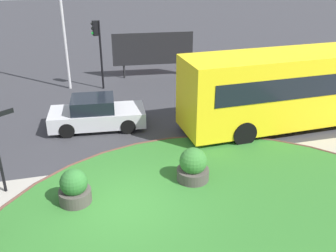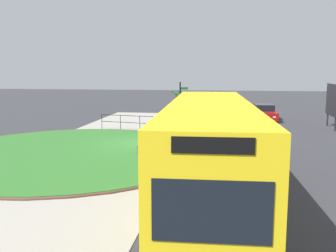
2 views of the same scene
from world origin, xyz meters
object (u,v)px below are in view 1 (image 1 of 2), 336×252
Objects in this scene: planter_near_signpost at (75,189)px; lamppost_tall at (61,2)px; car_near_lane at (96,114)px; planter_kerbside at (193,167)px; billboard_left at (153,49)px; traffic_light_near at (97,40)px; bus_yellow at (310,86)px.

lamppost_tall is at bearing 89.48° from planter_near_signpost.
planter_near_signpost is (-0.10, -11.25, -4.17)m from lamppost_tall.
car_near_lane is 3.41× the size of planter_kerbside.
billboard_left reaches higher than planter_kerbside.
car_near_lane is 5.60m from planter_near_signpost.
traffic_light_near is 3.85m from billboard_left.
planter_near_signpost is 3.84m from planter_kerbside.
lamppost_tall is (-1.69, 0.54, 1.94)m from traffic_light_near.
planter_near_signpost is at bearing -90.52° from lamppost_tall.
bus_yellow is 11.07m from traffic_light_near.
lamppost_tall reaches higher than planter_kerbside.
traffic_light_near is at bearing 137.61° from bus_yellow.
traffic_light_near is (-8.44, 7.09, 1.00)m from bus_yellow.
billboard_left is at bearing 67.09° from planter_near_signpost.
billboard_left is 12.07m from planter_kerbside.
planter_near_signpost is at bearing -96.24° from car_near_lane.
planter_kerbside is (3.72, -10.95, -4.15)m from lamppost_tall.
car_near_lane is 0.48× the size of lamppost_tall.
car_near_lane reaches higher than planter_near_signpost.
planter_kerbside is at bearing -91.29° from billboard_left.
car_near_lane is 5.85m from planter_kerbside.
planter_near_signpost is (-5.17, -12.24, -1.18)m from billboard_left.
car_near_lane is at bearing 166.08° from bus_yellow.
lamppost_tall reaches higher than planter_near_signpost.
car_near_lane is at bearing 78.36° from planter_near_signpost.
bus_yellow reaches higher than planter_kerbside.
traffic_light_near reaches higher than planter_near_signpost.
lamppost_tall reaches higher than car_near_lane.
bus_yellow reaches higher than car_near_lane.
traffic_light_near is (0.66, 5.23, 2.12)m from car_near_lane.
bus_yellow is 1.31× the size of lamppost_tall.
bus_yellow is 9.99m from billboard_left.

